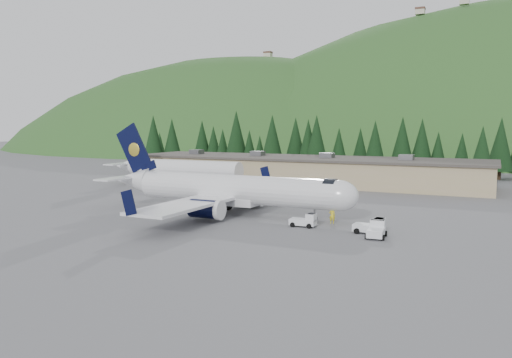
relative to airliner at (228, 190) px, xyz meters
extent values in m
plane|color=#59595E|center=(1.03, 0.00, -3.12)|extent=(600.00, 600.00, 0.00)
cylinder|color=white|center=(1.03, 0.00, 0.16)|extent=(27.02, 3.74, 3.63)
ellipsoid|color=white|center=(14.54, -0.06, 0.16)|extent=(4.73, 3.65, 3.63)
cylinder|color=black|center=(13.57, -0.06, 0.59)|extent=(1.36, 3.00, 2.99)
cone|color=white|center=(-15.36, 0.07, 0.54)|extent=(5.80, 3.65, 3.63)
cube|color=white|center=(0.07, 0.00, -1.37)|extent=(7.73, 3.12, 0.96)
cube|color=white|center=(-0.90, 0.00, -0.81)|extent=(5.45, 32.82, 0.34)
cube|color=black|center=(-2.27, 16.41, 0.45)|extent=(1.95, 0.15, 2.77)
cube|color=black|center=(-2.42, -16.39, 0.45)|extent=(1.95, 0.15, 2.77)
cylinder|color=black|center=(0.09, 5.59, -1.63)|extent=(4.06, 2.24, 2.22)
cylinder|color=white|center=(1.93, 5.59, -1.63)|extent=(0.59, 2.36, 2.35)
cube|color=white|center=(0.09, 5.59, -1.10)|extent=(2.12, 0.25, 0.87)
cylinder|color=black|center=(0.04, -5.59, -1.63)|extent=(4.06, 2.24, 2.22)
cylinder|color=white|center=(1.88, -5.60, -1.63)|extent=(0.59, 2.36, 2.35)
cube|color=white|center=(0.04, -5.59, -1.10)|extent=(2.12, 0.25, 0.87)
cube|color=black|center=(-15.17, 0.07, 5.06)|extent=(5.97, 0.32, 7.08)
ellipsoid|color=gold|center=(-14.98, 0.26, 4.86)|extent=(1.91, 0.18, 1.91)
ellipsoid|color=gold|center=(-14.98, -0.13, 4.86)|extent=(1.91, 0.18, 1.91)
cube|color=black|center=(-12.66, 0.06, 2.55)|extent=(2.66, 0.25, 1.91)
cube|color=white|center=(-15.85, 0.07, 1.02)|extent=(2.56, 12.07, 0.21)
cylinder|color=slate|center=(11.64, -0.05, -2.25)|extent=(0.19, 0.19, 1.74)
cylinder|color=black|center=(11.64, -0.05, -2.76)|extent=(0.73, 0.27, 0.73)
cylinder|color=slate|center=(-1.85, 2.61, -2.16)|extent=(0.23, 0.23, 1.93)
cylinder|color=black|center=(-1.46, 2.61, -2.59)|extent=(1.06, 0.34, 1.06)
cylinder|color=black|center=(-2.24, 2.61, -2.59)|extent=(1.06, 0.34, 1.06)
cylinder|color=slate|center=(-1.87, -2.60, -2.16)|extent=(0.23, 0.23, 1.93)
cylinder|color=black|center=(-1.49, -2.60, -2.59)|extent=(1.06, 0.34, 1.06)
cylinder|color=black|center=(-2.26, -2.59, -2.59)|extent=(1.06, 0.34, 1.06)
cylinder|color=white|center=(-20.97, 22.00, 0.08)|extent=(22.00, 3.60, 3.60)
cone|color=white|center=(-34.97, 22.00, 0.28)|extent=(5.00, 3.60, 3.60)
cube|color=black|center=(-33.97, 22.00, 4.88)|extent=(5.82, 0.28, 6.89)
cube|color=white|center=(-34.97, 22.00, 0.88)|extent=(2.40, 11.00, 0.20)
cube|color=white|center=(11.46, -3.50, -2.59)|extent=(2.95, 1.54, 0.68)
cube|color=white|center=(12.43, -3.48, -2.01)|extent=(1.01, 1.38, 0.87)
cube|color=black|center=(12.43, -3.48, -1.62)|extent=(0.91, 1.28, 0.10)
cylinder|color=black|center=(12.41, -2.70, -2.85)|extent=(0.55, 0.23, 0.54)
cylinder|color=black|center=(12.45, -4.25, -2.85)|extent=(0.55, 0.23, 0.54)
cylinder|color=black|center=(10.47, -2.76, -2.85)|extent=(0.55, 0.23, 0.54)
cylinder|color=black|center=(10.52, -4.31, -2.85)|extent=(0.55, 0.23, 0.54)
cube|color=white|center=(18.98, -3.87, -2.54)|extent=(3.26, 1.73, 0.75)
cube|color=white|center=(20.04, -3.92, -1.90)|extent=(1.13, 1.53, 0.96)
cube|color=black|center=(20.04, -3.92, -1.47)|extent=(1.01, 1.42, 0.11)
cylinder|color=black|center=(20.08, -3.07, -2.82)|extent=(0.61, 0.26, 0.60)
cylinder|color=black|center=(20.01, -4.77, -2.82)|extent=(0.61, 0.26, 0.60)
cylinder|color=black|center=(17.95, -2.98, -2.82)|extent=(0.61, 0.26, 0.60)
cylinder|color=black|center=(17.88, -4.68, -2.82)|extent=(0.61, 0.26, 0.60)
cube|color=white|center=(20.12, -5.61, -2.55)|extent=(1.80, 3.24, 0.73)
cube|color=white|center=(20.04, -4.57, -1.92)|extent=(1.54, 1.15, 0.94)
cube|color=black|center=(20.04, -4.57, -1.51)|extent=(1.42, 1.04, 0.10)
cylinder|color=black|center=(19.21, -4.64, -2.83)|extent=(0.27, 0.60, 0.58)
cylinder|color=black|center=(20.87, -4.51, -2.83)|extent=(0.27, 0.60, 0.58)
cylinder|color=black|center=(19.37, -6.71, -2.83)|extent=(0.27, 0.60, 0.58)
cylinder|color=black|center=(21.03, -6.58, -2.83)|extent=(0.27, 0.60, 0.58)
cube|color=tan|center=(-3.97, 38.00, -0.72)|extent=(70.00, 16.00, 4.80)
cube|color=#47423D|center=(-3.97, 38.00, 1.83)|extent=(71.00, 17.00, 0.40)
cube|color=slate|center=(-28.97, 38.00, 2.48)|extent=(2.50, 2.50, 1.00)
cube|color=slate|center=(-13.97, 38.00, 2.48)|extent=(2.50, 2.50, 1.00)
cube|color=slate|center=(1.03, 38.00, 2.48)|extent=(2.50, 2.50, 1.00)
cube|color=slate|center=(16.03, 38.00, 2.48)|extent=(2.50, 2.50, 1.00)
imported|color=yellow|center=(13.91, -0.38, -2.16)|extent=(0.75, 0.53, 1.92)
cone|color=black|center=(-59.29, 65.49, 2.29)|extent=(3.97, 3.97, 8.11)
cone|color=black|center=(-53.81, 55.34, 5.02)|extent=(5.97, 5.97, 12.22)
cone|color=black|center=(-49.51, 57.91, 4.50)|extent=(5.59, 5.59, 11.44)
cone|color=black|center=(-45.37, 66.79, 4.26)|extent=(5.41, 5.41, 11.07)
cone|color=black|center=(-41.59, 66.72, 3.37)|extent=(4.76, 4.76, 9.74)
cone|color=black|center=(-37.34, 64.53, 2.88)|extent=(4.40, 4.40, 9.00)
cone|color=black|center=(-32.13, 62.73, 5.68)|extent=(6.46, 6.46, 13.21)
cone|color=black|center=(-28.22, 62.72, 2.76)|extent=(4.31, 4.31, 8.82)
cone|color=black|center=(-24.69, 61.65, 1.95)|extent=(3.72, 3.72, 7.61)
cone|color=black|center=(-19.88, 58.79, 4.95)|extent=(5.92, 5.92, 12.11)
cone|color=black|center=(-15.01, 62.31, 4.58)|extent=(5.65, 5.65, 11.55)
cone|color=black|center=(-10.83, 60.06, 4.30)|extent=(5.44, 5.44, 11.13)
cone|color=black|center=(-8.28, 58.82, 4.87)|extent=(5.86, 5.86, 12.00)
cone|color=black|center=(-3.31, 60.85, 3.12)|extent=(4.58, 4.58, 9.36)
cone|color=black|center=(0.16, 67.67, 3.08)|extent=(4.55, 4.55, 9.30)
cone|color=black|center=(5.28, 60.90, 4.11)|extent=(5.30, 5.30, 10.85)
cone|color=black|center=(10.92, 64.00, 4.61)|extent=(5.67, 5.67, 11.60)
cone|color=black|center=(15.15, 65.05, 4.37)|extent=(5.49, 5.49, 11.24)
cone|color=black|center=(18.69, 65.58, 2.63)|extent=(4.22, 4.22, 8.63)
cone|color=black|center=(23.87, 63.88, 2.49)|extent=(4.12, 4.12, 8.42)
cone|color=black|center=(28.17, 54.76, 3.36)|extent=(4.76, 4.76, 9.73)
cone|color=black|center=(31.52, 60.96, 4.39)|extent=(5.51, 5.51, 11.27)
ellipsoid|color=#27511D|center=(-88.97, 170.00, -78.12)|extent=(336.00, 240.00, 240.00)
ellipsoid|color=#27511D|center=(41.03, 200.00, -88.12)|extent=(420.00, 300.00, 300.00)
camera|label=1|loc=(30.65, -55.53, 8.11)|focal=35.00mm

